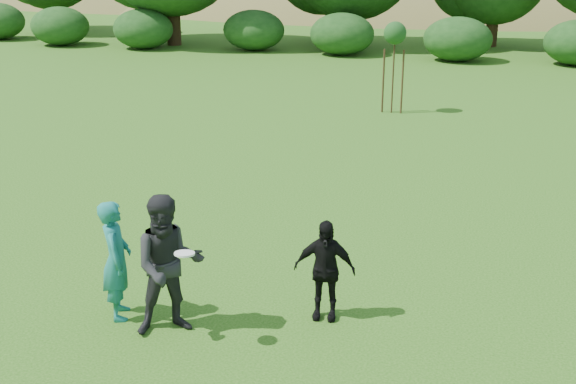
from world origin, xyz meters
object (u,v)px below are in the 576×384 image
at_px(player_teal, 116,260).
at_px(player_black, 324,270).
at_px(player_grey, 169,265).
at_px(sapling, 395,36).

height_order(player_teal, player_black, player_teal).
xyz_separation_m(player_grey, sapling, (1.03, 14.42, 1.41)).
distance_m(player_teal, player_grey, 0.93).
bearing_deg(player_grey, player_teal, 137.98).
distance_m(player_teal, player_black, 2.97).
bearing_deg(player_black, player_grey, -159.57).
bearing_deg(player_black, player_teal, -170.65).
bearing_deg(player_teal, sapling, -33.62).
xyz_separation_m(player_teal, player_black, (2.87, 0.77, -0.14)).
distance_m(player_black, sapling, 13.60).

